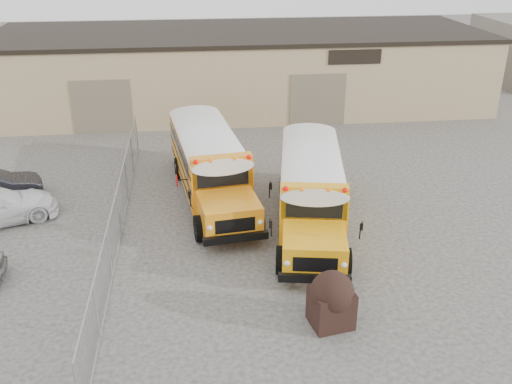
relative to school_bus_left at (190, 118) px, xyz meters
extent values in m
plane|color=#3C3937|center=(3.26, -12.03, -1.62)|extent=(120.00, 120.00, 0.00)
cube|color=tan|center=(3.26, 7.97, 0.63)|extent=(30.00, 10.00, 4.50)
cube|color=black|center=(3.26, 7.97, 2.93)|extent=(30.20, 10.20, 0.25)
cube|color=black|center=(9.26, 2.95, 2.28)|extent=(3.00, 0.08, 0.80)
cube|color=#736752|center=(-4.74, 2.95, -0.12)|extent=(3.20, 0.08, 3.00)
cube|color=#736752|center=(7.26, 2.95, -0.12)|extent=(3.20, 0.08, 3.00)
cylinder|color=#94979C|center=(-2.74, -15.03, -0.72)|extent=(0.07, 0.07, 1.80)
cylinder|color=#94979C|center=(-2.74, -12.03, -0.72)|extent=(0.07, 0.07, 1.80)
cylinder|color=#94979C|center=(-2.74, -9.03, -0.72)|extent=(0.07, 0.07, 1.80)
cylinder|color=#94979C|center=(-2.74, -6.03, -0.72)|extent=(0.07, 0.07, 1.80)
cylinder|color=#94979C|center=(-2.74, -3.03, -0.72)|extent=(0.07, 0.07, 1.80)
cylinder|color=#94979C|center=(-2.74, -0.03, -0.72)|extent=(0.07, 0.07, 1.80)
cylinder|color=#94979C|center=(-2.74, -9.03, 0.16)|extent=(0.05, 18.00, 0.05)
cylinder|color=#94979C|center=(-2.74, -9.03, -1.57)|extent=(0.05, 18.00, 0.05)
cube|color=#94979C|center=(-2.74, -9.03, -0.72)|extent=(0.02, 18.00, 1.70)
cube|color=orange|center=(-0.05, 0.41, -0.16)|extent=(3.25, 7.39, 1.93)
cube|color=orange|center=(0.54, -4.16, -0.59)|extent=(2.32, 2.32, 1.08)
cube|color=black|center=(0.40, -3.12, 0.38)|extent=(1.92, 0.30, 0.71)
cube|color=white|center=(-0.05, 0.41, 0.94)|extent=(3.26, 7.47, 0.38)
cube|color=orange|center=(0.37, -2.90, 0.97)|extent=(2.35, 0.76, 0.34)
sphere|color=#E50705|center=(-0.58, -3.24, 1.08)|extent=(0.19, 0.19, 0.19)
sphere|color=#E50705|center=(1.38, -2.99, 1.08)|extent=(0.19, 0.19, 0.19)
sphere|color=orange|center=(-0.04, -3.18, 1.08)|extent=(0.19, 0.19, 0.19)
sphere|color=orange|center=(0.84, -3.06, 1.08)|extent=(0.19, 0.19, 0.19)
cube|color=black|center=(0.68, -5.27, -1.01)|extent=(2.31, 0.50, 0.26)
cube|color=black|center=(-0.52, 4.01, -1.01)|extent=(2.31, 0.48, 0.26)
cube|color=black|center=(-0.05, 0.41, -0.23)|extent=(3.27, 7.26, 0.06)
cube|color=black|center=(-0.09, 0.69, 0.38)|extent=(3.13, 6.28, 0.58)
cylinder|color=black|center=(-0.59, -4.20, -1.13)|extent=(0.39, 1.00, 0.98)
cylinder|color=black|center=(1.63, -3.92, -1.13)|extent=(0.39, 1.00, 0.98)
cylinder|color=black|center=(-1.35, 1.68, -1.13)|extent=(0.39, 1.00, 0.98)
cylinder|color=black|center=(0.88, 1.97, -1.13)|extent=(0.39, 1.00, 0.98)
cylinder|color=#BF0505|center=(-1.33, -2.22, -0.05)|extent=(0.10, 0.53, 0.53)
cube|color=#FFA810|center=(5.53, -2.74, -0.20)|extent=(3.47, 7.25, 1.88)
cube|color=#FFA810|center=(4.74, -7.15, -0.61)|extent=(2.33, 2.33, 1.05)
cube|color=black|center=(4.92, -6.15, 0.32)|extent=(1.86, 0.38, 0.69)
cube|color=white|center=(5.53, -2.74, 0.87)|extent=(3.48, 7.32, 0.37)
cube|color=#FFA810|center=(4.96, -5.94, 0.90)|extent=(2.29, 0.84, 0.33)
sphere|color=#E50705|center=(3.97, -5.98, 1.01)|extent=(0.18, 0.18, 0.18)
sphere|color=#E50705|center=(5.87, -6.31, 1.01)|extent=(0.18, 0.18, 0.18)
sphere|color=orange|center=(4.49, -6.07, 1.01)|extent=(0.18, 0.18, 0.18)
sphere|color=orange|center=(5.35, -6.22, 1.01)|extent=(0.18, 0.18, 0.18)
cube|color=black|center=(4.55, -8.22, -1.03)|extent=(2.24, 0.59, 0.26)
cube|color=black|center=(6.14, 0.74, -1.03)|extent=(2.24, 0.57, 0.26)
cube|color=black|center=(5.53, -2.74, -0.27)|extent=(3.48, 7.12, 0.05)
cube|color=black|center=(5.57, -2.47, 0.32)|extent=(3.30, 6.17, 0.57)
cylinder|color=black|center=(3.69, -6.86, -1.14)|extent=(0.42, 0.98, 0.95)
cylinder|color=black|center=(5.83, -7.25, -1.14)|extent=(0.42, 0.98, 0.95)
cylinder|color=black|center=(4.70, -1.18, -1.14)|extent=(0.42, 0.98, 0.95)
cylinder|color=black|center=(6.84, -1.56, -1.14)|extent=(0.42, 0.98, 0.95)
cube|color=black|center=(3.75, -15.11, -1.05)|extent=(1.30, 1.21, 1.13)
sphere|color=black|center=(3.75, -15.11, -0.54)|extent=(1.25, 1.25, 1.25)
camera|label=1|loc=(0.08, -28.08, 8.67)|focal=40.00mm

